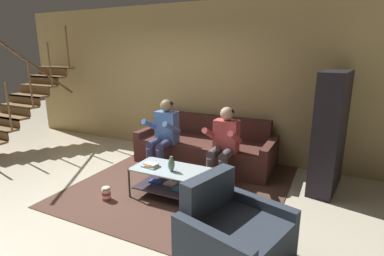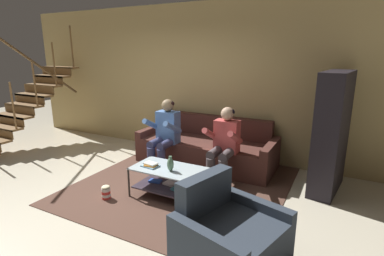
{
  "view_description": "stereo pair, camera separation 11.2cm",
  "coord_description": "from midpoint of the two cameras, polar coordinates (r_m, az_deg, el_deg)",
  "views": [
    {
      "loc": [
        2.71,
        -2.88,
        2.02
      ],
      "look_at": [
        0.82,
        0.96,
        0.91
      ],
      "focal_mm": 28.0,
      "sensor_mm": 36.0,
      "label": 1
    },
    {
      "loc": [
        2.81,
        -2.83,
        2.02
      ],
      "look_at": [
        0.82,
        0.96,
        0.91
      ],
      "focal_mm": 28.0,
      "sensor_mm": 36.0,
      "label": 2
    }
  ],
  "objects": [
    {
      "name": "book_stack",
      "position": [
        4.28,
        -8.55,
        -7.05
      ],
      "size": [
        0.25,
        0.19,
        0.05
      ],
      "color": "#77A0B8",
      "rests_on": "coffee_table"
    },
    {
      "name": "person_seated_left",
      "position": [
        5.15,
        -6.06,
        -0.79
      ],
      "size": [
        0.5,
        0.58,
        1.22
      ],
      "color": "#3A3E66",
      "rests_on": "ground"
    },
    {
      "name": "back_partition",
      "position": [
        6.02,
        -1.2,
        9.09
      ],
      "size": [
        8.4,
        0.12,
        2.9
      ],
      "primitive_type": "cube",
      "color": "tan",
      "rests_on": "ground"
    },
    {
      "name": "ground",
      "position": [
        4.46,
        -16.21,
        -13.03
      ],
      "size": [
        16.8,
        16.8,
        0.0
      ],
      "primitive_type": "plane",
      "color": "beige"
    },
    {
      "name": "couch",
      "position": [
        5.48,
        2.02,
        -3.94
      ],
      "size": [
        2.46,
        0.95,
        0.84
      ],
      "color": "#4D2923",
      "rests_on": "ground"
    },
    {
      "name": "armchair",
      "position": [
        3.14,
        6.74,
        -19.49
      ],
      "size": [
        1.09,
        1.12,
        0.81
      ],
      "color": "#2E3743",
      "rests_on": "ground"
    },
    {
      "name": "area_rug",
      "position": [
        4.86,
        -1.53,
        -9.98
      ],
      "size": [
        3.02,
        3.38,
        0.01
      ],
      "color": "brown",
      "rests_on": "ground"
    },
    {
      "name": "popcorn_tub",
      "position": [
        4.42,
        -16.72,
        -11.84
      ],
      "size": [
        0.12,
        0.12,
        0.2
      ],
      "color": "red",
      "rests_on": "ground"
    },
    {
      "name": "coffee_table",
      "position": [
        4.25,
        -4.56,
        -9.66
      ],
      "size": [
        1.09,
        0.57,
        0.43
      ],
      "color": "#AEC1C9",
      "rests_on": "ground"
    },
    {
      "name": "bookshelf",
      "position": [
        4.83,
        24.61,
        -2.48
      ],
      "size": [
        0.45,
        0.97,
        1.75
      ],
      "color": "black",
      "rests_on": "ground"
    },
    {
      "name": "staircase_run",
      "position": [
        7.22,
        -30.48,
        3.97
      ],
      "size": [
        0.97,
        2.27,
        2.58
      ],
      "color": "brown",
      "rests_on": "ground"
    },
    {
      "name": "vase",
      "position": [
        4.08,
        -4.75,
        -6.89
      ],
      "size": [
        0.09,
        0.09,
        0.21
      ],
      "color": "#507656",
      "rests_on": "coffee_table"
    },
    {
      "name": "person_seated_right",
      "position": [
        4.68,
        5.37,
        -2.59
      ],
      "size": [
        0.5,
        0.58,
        1.18
      ],
      "color": "#51474A",
      "rests_on": "ground"
    }
  ]
}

